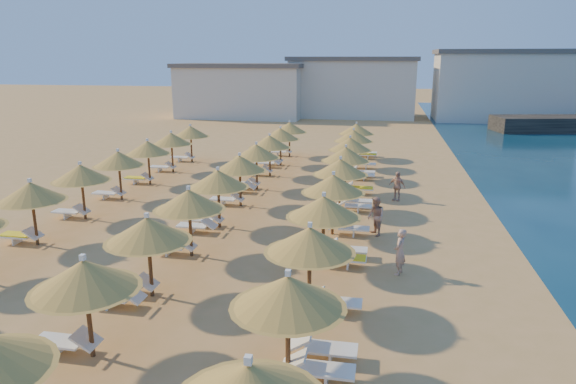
% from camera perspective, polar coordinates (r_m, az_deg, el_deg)
% --- Properties ---
extents(ground, '(220.00, 220.00, 0.00)m').
position_cam_1_polar(ground, '(19.93, -3.49, -6.43)').
color(ground, tan).
rests_on(ground, ground).
extents(hotel_blocks, '(46.35, 11.65, 8.10)m').
position_cam_1_polar(hotel_blocks, '(64.19, 9.33, 11.41)').
color(hotel_blocks, beige).
rests_on(hotel_blocks, ground).
extents(parasol_row_east, '(2.65, 36.57, 2.69)m').
position_cam_1_polar(parasol_row_east, '(21.09, 5.06, 0.78)').
color(parasol_row_east, brown).
rests_on(parasol_row_east, ground).
extents(parasol_row_west, '(2.65, 36.57, 2.69)m').
position_cam_1_polar(parasol_row_west, '(22.08, -7.77, 1.34)').
color(parasol_row_west, brown).
rests_on(parasol_row_west, ground).
extents(parasol_row_inland, '(2.65, 26.39, 2.69)m').
position_cam_1_polar(parasol_row_inland, '(26.24, -20.07, 2.70)').
color(parasol_row_inland, brown).
rests_on(parasol_row_inland, ground).
extents(loungers, '(14.44, 35.44, 0.66)m').
position_cam_1_polar(loungers, '(22.59, -5.84, -2.98)').
color(loungers, white).
rests_on(loungers, ground).
extents(beachgoer_a, '(0.54, 0.68, 1.62)m').
position_cam_1_polar(beachgoer_a, '(17.90, 12.31, -6.50)').
color(beachgoer_a, tan).
rests_on(beachgoer_a, ground).
extents(beachgoer_c, '(0.96, 0.78, 1.53)m').
position_cam_1_polar(beachgoer_c, '(27.01, 12.01, 0.65)').
color(beachgoer_c, tan).
rests_on(beachgoer_c, ground).
extents(beachgoer_b, '(0.92, 0.99, 1.63)m').
position_cam_1_polar(beachgoer_b, '(21.53, 9.73, -2.70)').
color(beachgoer_b, tan).
rests_on(beachgoer_b, ground).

